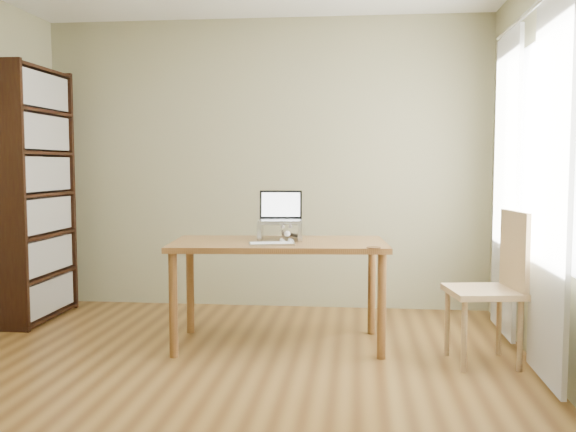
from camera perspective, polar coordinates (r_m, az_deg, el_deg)
The scene contains 10 objects.
room at distance 3.62m, azimuth -6.58°, elevation 4.64°, with size 4.04×4.54×2.64m.
bookshelf at distance 5.73m, azimuth -21.54°, elevation 1.81°, with size 0.30×0.90×2.10m.
curtains at distance 4.46m, azimuth 20.37°, elevation 2.69°, with size 0.03×1.90×2.25m.
desk at distance 4.58m, azimuth -0.82°, elevation -3.37°, with size 1.57×0.88×0.75m.
laptop_stand at distance 4.64m, azimuth -0.70°, elevation -1.14°, with size 0.32×0.25×0.13m.
laptop at distance 4.69m, azimuth -0.62°, elevation 0.21°, with size 0.33×0.28×0.22m.
keyboard at distance 4.36m, azimuth -1.46°, elevation -2.49°, with size 0.33×0.20×0.02m.
coaster at distance 4.25m, azimuth 7.62°, elevation -2.80°, with size 0.09×0.09×0.01m, color #56331D.
cat at distance 4.67m, azimuth -0.32°, elevation -1.37°, with size 0.24×0.48×0.14m.
chair at distance 4.38m, azimuth 17.99°, elevation -5.56°, with size 0.50×0.50×1.00m.
Camera 1 is at (0.83, -3.52, 1.30)m, focal length 40.00 mm.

